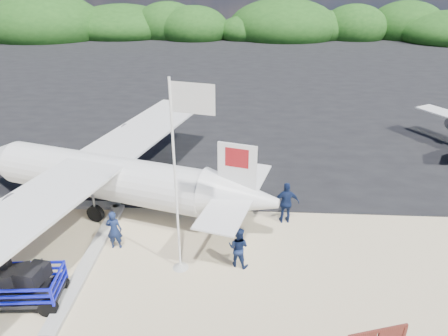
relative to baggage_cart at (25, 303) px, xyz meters
The scene contains 10 objects.
ground 5.85m from the baggage_cart, ahead, with size 160.00×160.00×0.00m, color beige.
asphalt_apron 31.24m from the baggage_cart, 79.29° to the left, with size 90.00×50.00×0.04m, color #B2B2B2, non-canonical shape.
vegetation_band 56.00m from the baggage_cart, 84.05° to the left, with size 124.00×8.00×4.40m, color #B2B2B2, non-canonical shape.
baggage_cart is the anchor object (origin of this frame).
flagpole 4.99m from the baggage_cart, 22.63° to the left, with size 1.34×0.56×6.70m, color white, non-canonical shape.
crew_a 3.64m from the baggage_cart, 55.32° to the left, with size 0.57×0.37×1.56m, color #13214A.
crew_b 7.00m from the baggage_cart, 18.22° to the left, with size 0.74×0.58×1.52m, color #13214A.
crew_c 9.88m from the baggage_cart, 30.48° to the left, with size 1.06×0.44×1.80m, color #13214A.
aircraft_large 29.40m from the baggage_cart, 45.46° to the left, with size 16.54×16.54×4.96m, color #B2B2B2, non-canonical shape.
aircraft_small 32.23m from the baggage_cart, 102.51° to the left, with size 7.30×7.30×2.63m, color #B2B2B2, non-canonical shape.
Camera 1 is at (0.92, -9.64, 9.31)m, focal length 32.00 mm.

